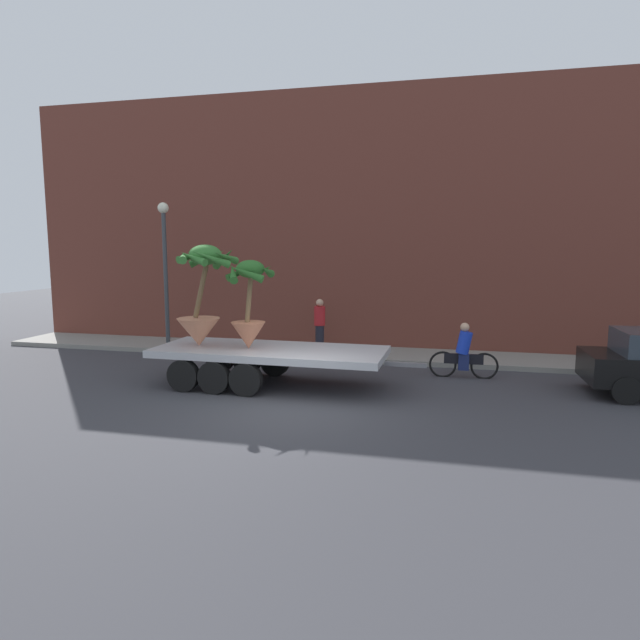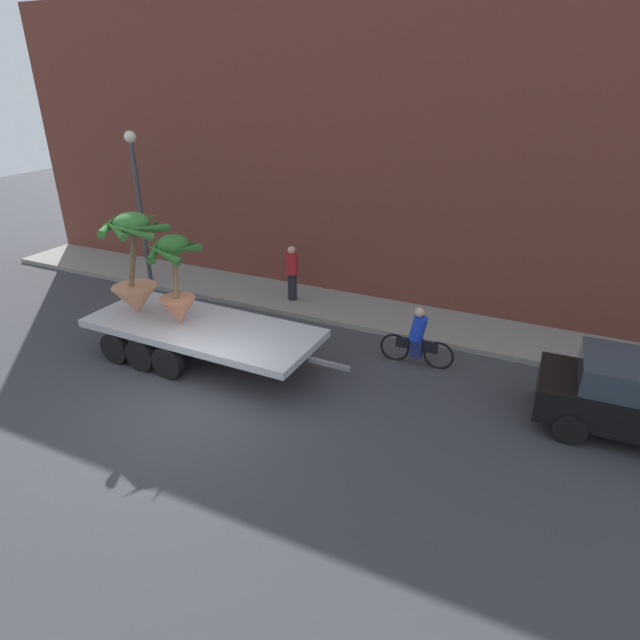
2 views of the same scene
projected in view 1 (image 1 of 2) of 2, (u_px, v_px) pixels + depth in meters
The scene contains 9 objects.
ground_plane at pixel (289, 409), 12.01m from camera, with size 60.00×60.00×0.00m, color #38383D.
sidewalk at pixel (344, 353), 17.87m from camera, with size 24.00×2.20×0.15m, color gray.
building_facade at pixel (354, 222), 18.93m from camera, with size 24.00×1.20×8.80m, color brown.
flatbed_trailer at pixel (260, 356), 13.96m from camera, with size 6.89×2.38×0.98m.
potted_palm_rear at pixel (249, 307), 13.66m from camera, with size 1.25×1.31×2.24m.
potted_palm_middle at pixel (202, 300), 14.02m from camera, with size 1.62×1.60×2.62m.
cyclist at pixel (464, 353), 14.77m from camera, with size 1.84×0.36×1.54m.
pedestrian_near_gate at pixel (320, 324), 17.74m from camera, with size 0.36×0.36×1.71m.
street_lamp at pixel (165, 256), 18.07m from camera, with size 0.36×0.36×4.83m.
Camera 1 is at (3.42, -11.15, 3.55)m, focal length 30.63 mm.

